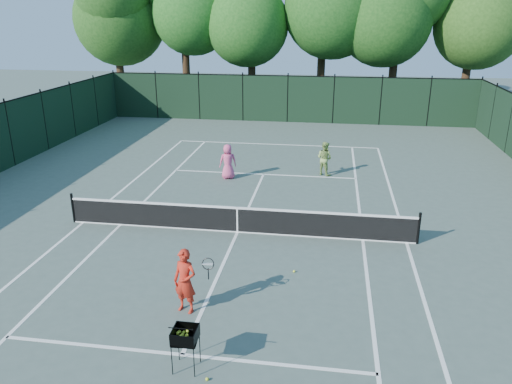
# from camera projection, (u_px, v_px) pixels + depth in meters

# --- Properties ---
(ground) EXTENTS (90.00, 90.00, 0.00)m
(ground) POSITION_uv_depth(u_px,v_px,m) (237.00, 232.00, 16.64)
(ground) COLOR #48574E
(ground) RESTS_ON ground
(sideline_doubles_left) EXTENTS (0.10, 23.77, 0.01)m
(sideline_doubles_left) POSITION_uv_depth(u_px,v_px,m) (83.00, 222.00, 17.42)
(sideline_doubles_left) COLOR white
(sideline_doubles_left) RESTS_ON ground
(sideline_doubles_right) EXTENTS (0.10, 23.77, 0.01)m
(sideline_doubles_right) POSITION_uv_depth(u_px,v_px,m) (407.00, 243.00, 15.87)
(sideline_doubles_right) COLOR white
(sideline_doubles_right) RESTS_ON ground
(sideline_singles_left) EXTENTS (0.10, 23.77, 0.01)m
(sideline_singles_left) POSITION_uv_depth(u_px,v_px,m) (120.00, 225.00, 17.22)
(sideline_singles_left) COLOR white
(sideline_singles_left) RESTS_ON ground
(sideline_singles_right) EXTENTS (0.10, 23.77, 0.01)m
(sideline_singles_right) POSITION_uv_depth(u_px,v_px,m) (363.00, 240.00, 16.06)
(sideline_singles_right) COLOR white
(sideline_singles_right) RESTS_ON ground
(baseline_far) EXTENTS (10.97, 0.10, 0.01)m
(baseline_far) POSITION_uv_depth(u_px,v_px,m) (277.00, 144.00, 27.69)
(baseline_far) COLOR white
(baseline_far) RESTS_ON ground
(service_line_near) EXTENTS (8.23, 0.10, 0.01)m
(service_line_near) POSITION_uv_depth(u_px,v_px,m) (182.00, 355.00, 10.69)
(service_line_near) COLOR white
(service_line_near) RESTS_ON ground
(service_line_far) EXTENTS (8.23, 0.10, 0.01)m
(service_line_far) POSITION_uv_depth(u_px,v_px,m) (264.00, 174.00, 22.59)
(service_line_far) COLOR white
(service_line_far) RESTS_ON ground
(center_service_line) EXTENTS (0.10, 12.80, 0.01)m
(center_service_line) POSITION_uv_depth(u_px,v_px,m) (237.00, 232.00, 16.64)
(center_service_line) COLOR white
(center_service_line) RESTS_ON ground
(tennis_net) EXTENTS (11.69, 0.09, 1.06)m
(tennis_net) POSITION_uv_depth(u_px,v_px,m) (237.00, 219.00, 16.48)
(tennis_net) COLOR black
(tennis_net) RESTS_ON ground
(fence_far) EXTENTS (24.00, 0.05, 3.00)m
(fence_far) POSITION_uv_depth(u_px,v_px,m) (288.00, 99.00, 32.87)
(fence_far) COLOR black
(fence_far) RESTS_ON ground
(tree_2) EXTENTS (6.00, 6.00, 12.40)m
(tree_2) POSITION_uv_depth(u_px,v_px,m) (252.00, 0.00, 34.71)
(tree_2) COLOR black
(tree_2) RESTS_ON ground
(coach) EXTENTS (1.02, 0.54, 1.64)m
(coach) POSITION_uv_depth(u_px,v_px,m) (185.00, 281.00, 12.00)
(coach) COLOR red
(coach) RESTS_ON ground
(player_pink) EXTENTS (0.87, 0.71, 1.54)m
(player_pink) POSITION_uv_depth(u_px,v_px,m) (228.00, 162.00, 21.79)
(player_pink) COLOR #E35083
(player_pink) RESTS_ON ground
(player_green) EXTENTS (0.93, 0.88, 1.52)m
(player_green) POSITION_uv_depth(u_px,v_px,m) (324.00, 158.00, 22.31)
(player_green) COLOR #8AAB55
(player_green) RESTS_ON ground
(ball_hopper) EXTENTS (0.54, 0.54, 0.95)m
(ball_hopper) POSITION_uv_depth(u_px,v_px,m) (185.00, 335.00, 10.02)
(ball_hopper) COLOR black
(ball_hopper) RESTS_ON ground
(loose_ball_near_cart) EXTENTS (0.07, 0.07, 0.07)m
(loose_ball_near_cart) POSITION_uv_depth(u_px,v_px,m) (207.00, 379.00, 9.93)
(loose_ball_near_cart) COLOR yellow
(loose_ball_near_cart) RESTS_ON ground
(loose_ball_midcourt) EXTENTS (0.07, 0.07, 0.07)m
(loose_ball_midcourt) POSITION_uv_depth(u_px,v_px,m) (294.00, 271.00, 14.07)
(loose_ball_midcourt) COLOR #E5F431
(loose_ball_midcourt) RESTS_ON ground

